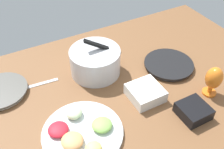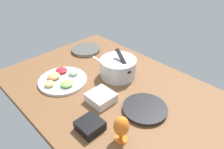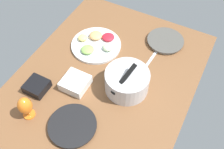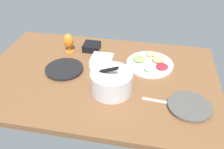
# 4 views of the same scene
# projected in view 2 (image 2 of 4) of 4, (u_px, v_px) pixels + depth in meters

# --- Properties ---
(ground_plane) EXTENTS (1.60, 1.04, 0.04)m
(ground_plane) POSITION_uv_depth(u_px,v_px,m) (115.00, 94.00, 1.39)
(ground_plane) COLOR brown
(dinner_plate_left) EXTENTS (0.25, 0.25, 0.02)m
(dinner_plate_left) POSITION_uv_depth(u_px,v_px,m) (86.00, 50.00, 1.84)
(dinner_plate_left) COLOR silver
(dinner_plate_left) RESTS_ON ground_plane
(dinner_plate_right) EXTENTS (0.26, 0.26, 0.02)m
(dinner_plate_right) POSITION_uv_depth(u_px,v_px,m) (144.00, 109.00, 1.22)
(dinner_plate_right) COLOR #4C4C51
(dinner_plate_right) RESTS_ON ground_plane
(mixing_bowl) EXTENTS (0.27, 0.26, 0.20)m
(mixing_bowl) POSITION_uv_depth(u_px,v_px,m) (118.00, 67.00, 1.49)
(mixing_bowl) COLOR silver
(mixing_bowl) RESTS_ON ground_plane
(fruit_platter) EXTENTS (0.33, 0.33, 0.05)m
(fruit_platter) POSITION_uv_depth(u_px,v_px,m) (62.00, 79.00, 1.46)
(fruit_platter) COLOR silver
(fruit_platter) RESTS_ON ground_plane
(hurricane_glass_orange) EXTENTS (0.08, 0.08, 0.15)m
(hurricane_glass_orange) POSITION_uv_depth(u_px,v_px,m) (121.00, 127.00, 1.00)
(hurricane_glass_orange) COLOR orange
(hurricane_glass_orange) RESTS_ON ground_plane
(square_bowl_black) EXTENTS (0.12, 0.12, 0.05)m
(square_bowl_black) POSITION_uv_depth(u_px,v_px,m) (90.00, 125.00, 1.10)
(square_bowl_black) COLOR black
(square_bowl_black) RESTS_ON ground_plane
(square_bowl_white) EXTENTS (0.15, 0.15, 0.06)m
(square_bowl_white) POSITION_uv_depth(u_px,v_px,m) (101.00, 97.00, 1.28)
(square_bowl_white) COLOR white
(square_bowl_white) RESTS_ON ground_plane
(fork_by_left_plate) EXTENTS (0.18, 0.03, 0.01)m
(fork_by_left_plate) POSITION_uv_depth(u_px,v_px,m) (97.00, 59.00, 1.72)
(fork_by_left_plate) COLOR silver
(fork_by_left_plate) RESTS_ON ground_plane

